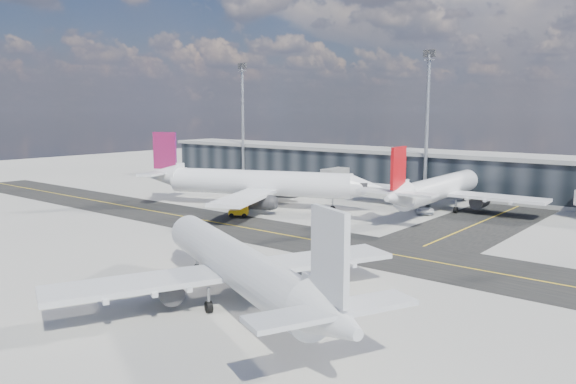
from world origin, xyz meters
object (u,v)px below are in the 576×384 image
at_px(airliner_af, 256,183).
at_px(baggage_tug, 240,211).
at_px(airliner_near, 238,266).
at_px(service_van, 424,208).
at_px(airliner_redtail, 440,188).

relative_size(airliner_af, baggage_tug, 12.62).
relative_size(airliner_af, airliner_near, 1.17).
relative_size(airliner_af, service_van, 7.18).
xyz_separation_m(airliner_near, service_van, (-7.43, 52.94, -2.93)).
distance_m(airliner_af, airliner_redtail, 32.23).
bearing_deg(baggage_tug, airliner_redtail, 103.91).
bearing_deg(service_van, airliner_af, 175.35).
xyz_separation_m(baggage_tug, service_van, (21.74, 22.31, -0.15)).
bearing_deg(service_van, airliner_redtail, 37.80).
height_order(airliner_near, service_van, airliner_near).
bearing_deg(airliner_af, airliner_near, 18.78).
distance_m(airliner_redtail, baggage_tug, 34.68).
height_order(airliner_af, airliner_near, airliner_af).
bearing_deg(airliner_near, service_van, 32.23).
xyz_separation_m(airliner_redtail, baggage_tug, (-23.00, -25.78, -2.99)).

